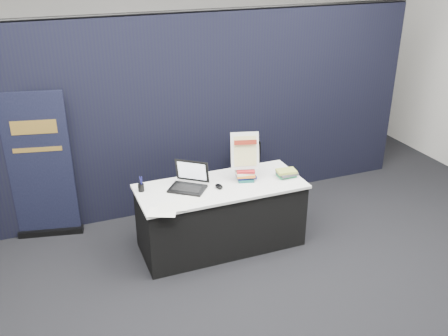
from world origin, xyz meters
TOP-DOWN VIEW (x-y plane):
  - floor at (0.00, 0.00)m, footprint 8.00×8.00m
  - wall_back at (0.00, 4.00)m, footprint 8.00×0.02m
  - drape_partition at (0.00, 1.60)m, footprint 6.00×0.08m
  - display_table at (0.00, 0.55)m, footprint 1.80×0.75m
  - laptop at (-0.36, 0.63)m, footprint 0.45×0.48m
  - mouse at (-0.04, 0.50)m, footprint 0.08×0.12m
  - brochure_left at (-0.62, 0.28)m, footprint 0.31×0.25m
  - brochure_mid at (-0.74, 0.22)m, footprint 0.32×0.28m
  - brochure_right at (-0.41, 0.37)m, footprint 0.31×0.25m
  - pen_cup at (-0.82, 0.73)m, footprint 0.08×0.08m
  - book_stack_tall at (0.30, 0.57)m, footprint 0.22×0.19m
  - book_stack_short at (0.75, 0.48)m, footprint 0.20×0.16m
  - info_sign at (0.30, 0.60)m, footprint 0.32×0.19m
  - pullup_banner at (-1.77, 1.50)m, footprint 0.73×0.25m
  - stacking_chair at (0.67, 1.23)m, footprint 0.43×0.44m

SIDE VIEW (x-z plane):
  - floor at x=0.00m, z-range 0.00..0.00m
  - display_table at x=0.00m, z-range 0.00..0.75m
  - stacking_chair at x=0.67m, z-range 0.05..0.90m
  - brochure_mid at x=-0.74m, z-range 0.75..0.75m
  - brochure_right at x=-0.41m, z-range 0.75..0.75m
  - brochure_left at x=-0.62m, z-range 0.75..0.75m
  - pullup_banner at x=-1.77m, z-range -0.10..1.62m
  - mouse at x=-0.04m, z-range 0.75..0.79m
  - pen_cup at x=-0.82m, z-range 0.75..0.83m
  - book_stack_short at x=0.75m, z-range 0.75..0.83m
  - laptop at x=-0.36m, z-range 0.68..0.95m
  - book_stack_tall at x=0.30m, z-range 0.75..0.88m
  - info_sign at x=0.30m, z-range 0.87..1.29m
  - drape_partition at x=0.00m, z-range 0.00..2.40m
  - wall_back at x=0.00m, z-range 0.00..3.50m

